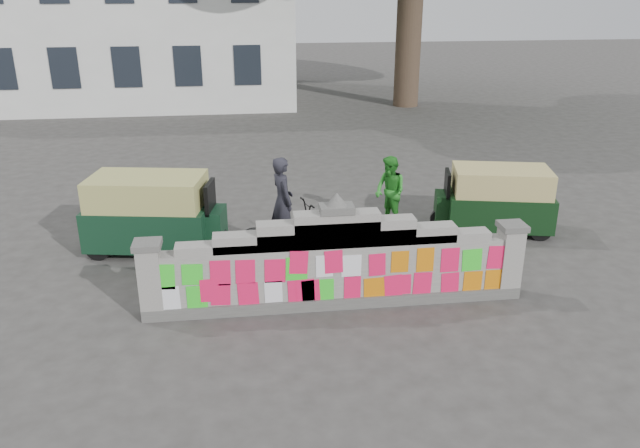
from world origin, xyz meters
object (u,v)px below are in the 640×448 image
Objects in this scene: rickshaw_left at (153,212)px; cyclist_bike at (283,229)px; cyclist_rider at (283,213)px; rickshaw_right at (496,199)px; pedestrian at (390,191)px.

cyclist_bike is at bearing -1.55° from rickshaw_left.
rickshaw_right is (4.71, 0.65, -0.14)m from cyclist_rider.
rickshaw_left is at bearing 61.21° from cyclist_bike.
rickshaw_left reaches higher than rickshaw_right.
rickshaw_left is (-5.07, -0.75, 0.02)m from pedestrian.
pedestrian is (2.49, 1.30, 0.27)m from cyclist_bike.
cyclist_rider is 2.81m from pedestrian.
cyclist_rider is at bearing 73.09° from cyclist_bike.
pedestrian is 0.54× the size of rickshaw_left.
cyclist_rider is 4.76m from rickshaw_right.
pedestrian reaches higher than rickshaw_right.
rickshaw_left reaches higher than cyclist_bike.
cyclist_rider reaches higher than rickshaw_right.
rickshaw_left is (-2.58, 0.54, 0.29)m from cyclist_bike.
cyclist_bike is 2.82m from pedestrian.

